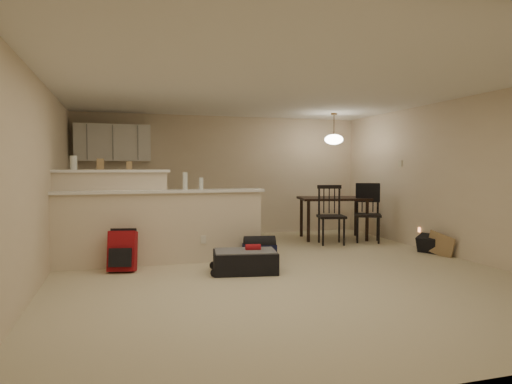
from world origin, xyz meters
name	(u,v)px	position (x,y,z in m)	size (l,w,h in m)	color
room	(277,180)	(0.00, 0.00, 1.25)	(7.00, 7.02, 2.50)	beige
breakfast_bar	(143,223)	(-1.76, 0.98, 0.61)	(3.08, 0.58, 1.39)	beige
upper_cabinets	(113,143)	(-2.20, 3.32, 1.90)	(1.40, 0.34, 0.70)	white
kitchen_counter	(125,218)	(-2.00, 3.19, 0.45)	(1.80, 0.60, 0.90)	white
thermostat	(400,163)	(2.98, 1.55, 1.50)	(0.02, 0.12, 0.12)	beige
jar	(74,163)	(-2.71, 1.12, 1.49)	(0.10, 0.10, 0.20)	silver
cereal_box	(100,164)	(-2.35, 1.12, 1.47)	(0.10, 0.07, 0.16)	#9F7F52
small_box	(129,166)	(-1.94, 1.12, 1.45)	(0.08, 0.06, 0.12)	#9F7F52
bottle_a	(185,181)	(-1.15, 0.90, 1.22)	(0.07, 0.07, 0.26)	silver
bottle_b	(201,184)	(-0.90, 0.90, 1.18)	(0.06, 0.06, 0.18)	silver
dining_table	(333,202)	(2.00, 2.34, 0.73)	(1.47, 1.13, 0.83)	black
pendant_lamp	(334,139)	(2.00, 2.34, 1.99)	(0.36, 0.36, 0.62)	brown
dining_chair_near	(331,215)	(1.67, 1.75, 0.55)	(0.48, 0.46, 1.09)	black
dining_chair_far	(368,213)	(2.45, 1.78, 0.55)	(0.48, 0.46, 1.10)	black
suitcase	(245,262)	(-0.47, -0.02, 0.14)	(0.85, 0.55, 0.29)	black
red_backpack	(123,251)	(-2.06, 0.54, 0.27)	(0.36, 0.23, 0.55)	maroon
navy_duffel	(260,253)	(-0.08, 0.59, 0.13)	(0.49, 0.27, 0.27)	#121639
black_daypack	(429,244)	(2.85, 0.49, 0.15)	(0.33, 0.23, 0.29)	black
cardboard_sheet	(441,245)	(2.85, 0.21, 0.18)	(0.47, 0.02, 0.36)	#9F7F52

